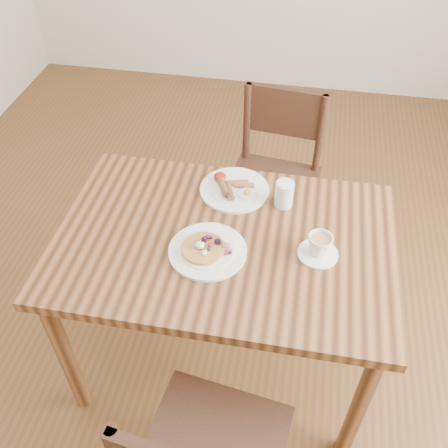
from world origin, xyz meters
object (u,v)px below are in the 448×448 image
teacup_saucer (319,247)px  water_glass (284,194)px  pancake_plate (209,249)px  dining_table (224,257)px  breakfast_plate (233,189)px  chair_far (274,174)px

teacup_saucer → water_glass: size_ratio=1.36×
pancake_plate → teacup_saucer: teacup_saucer is taller
dining_table → breakfast_plate: bearing=92.4°
dining_table → teacup_saucer: teacup_saucer is taller
dining_table → breakfast_plate: 0.28m
pancake_plate → water_glass: size_ratio=2.62×
breakfast_plate → water_glass: size_ratio=2.62×
chair_far → water_glass: (0.07, -0.50, 0.31)m
chair_far → pancake_plate: chair_far is taller
dining_table → teacup_saucer: bearing=-3.1°
teacup_saucer → water_glass: bearing=121.2°
chair_far → pancake_plate: bearing=85.6°
pancake_plate → water_glass: (0.23, 0.29, 0.04)m
teacup_saucer → water_glass: water_glass is taller
dining_table → pancake_plate: pancake_plate is taller
dining_table → water_glass: water_glass is taller
dining_table → breakfast_plate: size_ratio=4.44×
chair_far → teacup_saucer: 0.82m
breakfast_plate → teacup_saucer: (0.34, -0.28, 0.03)m
dining_table → pancake_plate: size_ratio=4.44×
dining_table → chair_far: chair_far is taller
water_glass → breakfast_plate: bearing=167.9°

